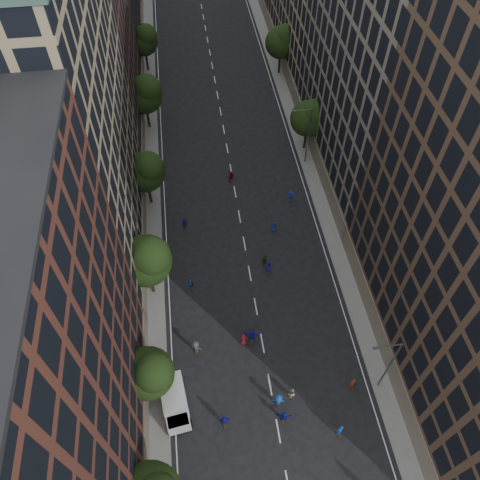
{
  "coord_description": "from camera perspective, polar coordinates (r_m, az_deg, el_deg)",
  "views": [
    {
      "loc": [
        -5.34,
        -3.71,
        45.17
      ],
      "look_at": [
        -0.68,
        30.54,
        2.0
      ],
      "focal_mm": 35.0,
      "sensor_mm": 36.0,
      "label": 1
    }
  ],
  "objects": [
    {
      "name": "skater_11",
      "position": [
        49.74,
        1.44,
        -11.6
      ],
      "size": [
        1.73,
        0.85,
        1.79
      ],
      "primitive_type": "imported",
      "rotation": [
        0.0,
        0.0,
        2.94
      ],
      "color": "#171BBD",
      "rests_on": "ground"
    },
    {
      "name": "tree_right_a",
      "position": [
        67.1,
        8.52,
        14.62
      ],
      "size": [
        5.0,
        5.0,
        8.39
      ],
      "color": "black",
      "rests_on": "ground"
    },
    {
      "name": "skater_13",
      "position": [
        53.43,
        -5.99,
        -5.28
      ],
      "size": [
        0.67,
        0.55,
        1.58
      ],
      "primitive_type": "imported",
      "rotation": [
        0.0,
        0.0,
        3.49
      ],
      "color": "navy",
      "rests_on": "ground"
    },
    {
      "name": "bldg_left_a",
      "position": [
        36.24,
        -26.22,
        -14.24
      ],
      "size": [
        14.0,
        22.0,
        30.0
      ],
      "primitive_type": "cube",
      "color": "#572C21",
      "rests_on": "ground"
    },
    {
      "name": "tree_left_5",
      "position": [
        85.46,
        -11.59,
        22.84
      ],
      "size": [
        4.8,
        4.8,
        8.33
      ],
      "color": "black",
      "rests_on": "ground"
    },
    {
      "name": "skater_4",
      "position": [
        46.41,
        -1.91,
        -21.16
      ],
      "size": [
        1.1,
        0.49,
        1.86
      ],
      "primitive_type": "imported",
      "rotation": [
        0.0,
        0.0,
        3.11
      ],
      "color": "#13179E",
      "rests_on": "ground"
    },
    {
      "name": "skater_12",
      "position": [
        58.37,
        4.15,
        1.62
      ],
      "size": [
        0.81,
        0.59,
        1.54
      ],
      "primitive_type": "imported",
      "rotation": [
        0.0,
        0.0,
        3.28
      ],
      "color": "navy",
      "rests_on": "ground"
    },
    {
      "name": "sidewalk_right",
      "position": [
        70.41,
        8.54,
        10.85
      ],
      "size": [
        4.0,
        105.0,
        0.15
      ],
      "primitive_type": "cube",
      "color": "slate",
      "rests_on": "ground"
    },
    {
      "name": "bldg_right_b",
      "position": [
        60.75,
        18.13,
        20.77
      ],
      "size": [
        14.0,
        28.0,
        33.0
      ],
      "primitive_type": "cube",
      "color": "#6D665A",
      "rests_on": "ground"
    },
    {
      "name": "streetlamp_near",
      "position": [
        45.76,
        17.64,
        -14.16
      ],
      "size": [
        2.64,
        0.22,
        9.06
      ],
      "color": "#595B60",
      "rests_on": "ground"
    },
    {
      "name": "skater_16",
      "position": [
        58.89,
        -6.75,
        1.99
      ],
      "size": [
        1.04,
        0.74,
        1.64
      ],
      "primitive_type": "imported",
      "rotation": [
        0.0,
        0.0,
        3.54
      ],
      "color": "#13179B",
      "rests_on": "ground"
    },
    {
      "name": "skater_10",
      "position": [
        55.06,
        3.02,
        -2.41
      ],
      "size": [
        1.05,
        0.63,
        1.68
      ],
      "primitive_type": "imported",
      "rotation": [
        0.0,
        0.0,
        3.37
      ],
      "color": "#1C5D1C",
      "rests_on": "ground"
    },
    {
      "name": "skater_5",
      "position": [
        46.86,
        5.38,
        -20.67
      ],
      "size": [
        1.48,
        0.79,
        1.52
      ],
      "primitive_type": "imported",
      "rotation": [
        0.0,
        0.0,
        2.89
      ],
      "color": "#121998",
      "rests_on": "ground"
    },
    {
      "name": "skater_6",
      "position": [
        49.56,
        0.45,
        -12.03
      ],
      "size": [
        0.91,
        0.63,
        1.76
      ],
      "primitive_type": "imported",
      "rotation": [
        0.0,
        0.0,
        3.05
      ],
      "color": "maroon",
      "rests_on": "ground"
    },
    {
      "name": "cargo_van",
      "position": [
        46.84,
        -7.95,
        -18.94
      ],
      "size": [
        2.96,
        5.29,
        2.69
      ],
      "rotation": [
        0.0,
        0.0,
        0.12
      ],
      "color": "silver",
      "rests_on": "ground"
    },
    {
      "name": "ground",
      "position": [
        63.08,
        -0.55,
        5.59
      ],
      "size": [
        240.0,
        240.0,
        0.0
      ],
      "primitive_type": "plane",
      "color": "black",
      "rests_on": "ground"
    },
    {
      "name": "streetlamp_far",
      "position": [
        64.96,
        8.16,
        12.74
      ],
      "size": [
        2.64,
        0.22,
        9.06
      ],
      "color": "#595B60",
      "rests_on": "ground"
    },
    {
      "name": "tree_left_1",
      "position": [
        43.71,
        -10.96,
        -15.62
      ],
      "size": [
        4.8,
        4.8,
        8.21
      ],
      "color": "black",
      "rests_on": "ground"
    },
    {
      "name": "tree_left_3",
      "position": [
        58.98,
        -11.36,
        8.29
      ],
      "size": [
        5.0,
        5.0,
        8.58
      ],
      "color": "black",
      "rests_on": "ground"
    },
    {
      "name": "skater_17",
      "position": [
        64.36,
        -1.08,
        7.74
      ],
      "size": [
        1.57,
        0.85,
        1.62
      ],
      "primitive_type": "imported",
      "rotation": [
        0.0,
        0.0,
        3.4
      ],
      "color": "maroon",
      "rests_on": "ground"
    },
    {
      "name": "skater_3",
      "position": [
        47.15,
        4.72,
        -18.9
      ],
      "size": [
        1.31,
        0.91,
        1.84
      ],
      "primitive_type": "imported",
      "rotation": [
        0.0,
        0.0,
        2.94
      ],
      "color": "#154CAF",
      "rests_on": "ground"
    },
    {
      "name": "tree_left_4",
      "position": [
        71.45,
        -11.53,
        17.13
      ],
      "size": [
        5.4,
        5.4,
        9.08
      ],
      "color": "black",
      "rests_on": "ground"
    },
    {
      "name": "tree_left_2",
      "position": [
        49.11,
        -11.27,
        -2.33
      ],
      "size": [
        5.6,
        5.6,
        9.45
      ],
      "color": "black",
      "rests_on": "ground"
    },
    {
      "name": "sidewalk_left",
      "position": [
        68.56,
        -11.51,
        9.0
      ],
      "size": [
        4.0,
        105.0,
        0.15
      ],
      "primitive_type": "cube",
      "color": "slate",
      "rests_on": "ground"
    },
    {
      "name": "skater_7",
      "position": [
        48.92,
        13.55,
        -16.63
      ],
      "size": [
        0.72,
        0.6,
        1.7
      ],
      "primitive_type": "imported",
      "rotation": [
        0.0,
        0.0,
        3.5
      ],
      "color": "maroon",
      "rests_on": "ground"
    },
    {
      "name": "skater_9",
      "position": [
        49.29,
        -5.38,
        -12.91
      ],
      "size": [
        1.4,
        1.12,
        1.89
      ],
      "primitive_type": "imported",
      "rotation": [
        0.0,
        0.0,
        2.74
      ],
      "color": "#434348",
      "rests_on": "ground"
    },
    {
      "name": "skater_14",
      "position": [
        54.51,
        3.48,
        -3.31
      ],
      "size": [
        0.94,
        0.83,
        1.61
      ],
      "primitive_type": "imported",
      "rotation": [
        0.0,
        0.0,
        2.81
      ],
      "color": "#1F17BD",
      "rests_on": "ground"
    },
    {
      "name": "bldg_left_c",
      "position": [
        70.47,
        -19.6,
        22.36
      ],
      "size": [
        14.0,
        20.0,
        28.0
      ],
      "primitive_type": "cube",
      "color": "#572C21",
      "rests_on": "ground"
    },
    {
      "name": "skater_15",
      "position": [
        62.03,
        6.18,
        5.29
      ],
      "size": [
        1.19,
        0.92,
        1.62
      ],
      "primitive_type": "imported",
      "rotation": [
        0.0,
        0.0,
        3.49
      ],
      "color": "#151CAD",
      "rests_on": "ground"
    },
    {
      "name": "bldg_left_b",
      "position": [
        49.79,
        -22.71,
        12.64
      ],
      "size": [
        14.0,
        26.0,
        34.0
      ],
      "primitive_type": "cube",
      "color": "#958261",
      "rests_on": "ground"
    },
    {
      "name": "tree_right_b",
      "position": [
        83.3,
        5.18,
        23.04
      ],
      "size": [
        5.2,
        5.2,
        8.83
      ],
      "color": "black",
      "rests_on": "ground"
    },
    {
      "name": "skater_1",
      "position": [
        47.04,
        12.07,
        -21.71
      ],
      "size": [
        0.79,
        0.63,
        1.88
      ],
      "primitive_type": "imported",
      "rotation": [
        0.0,
        0.0,
        3.44
      ],
      "color": "#124094",
      "rests_on": "ground"
    },
    {
      "name": "skater_8",
      "position": [
        47.63,
        6.29,
        -18.08
      ],
      "size": [
        0.96,
        0.87,
        1.6
      ],
      "primitive_type": "imported",
      "rotation": [
        0.0,
        0.0,
        3.56
      ],
      "color": "beige",
      "rests_on": "ground"
    }
  ]
}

